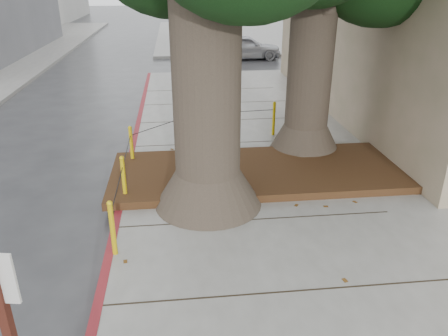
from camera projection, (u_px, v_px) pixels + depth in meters
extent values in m
plane|color=#28282B|center=(245.00, 303.00, 6.08)|extent=(140.00, 140.00, 0.00)
cube|color=slate|center=(261.00, 34.00, 33.96)|extent=(16.00, 20.00, 0.15)
cube|color=maroon|center=(118.00, 217.00, 8.12)|extent=(0.14, 26.00, 0.16)
cube|color=black|center=(258.00, 172.00, 9.63)|extent=(6.40, 2.60, 0.16)
cone|color=#4C3F33|center=(208.00, 187.00, 8.30)|extent=(2.04, 2.04, 0.70)
cylinder|color=#4C3F33|center=(207.00, 81.00, 7.49)|extent=(1.20, 1.20, 4.22)
cone|color=#4C3F33|center=(305.00, 138.00, 10.84)|extent=(1.77, 1.77, 0.70)
cylinder|color=#4C3F33|center=(310.00, 64.00, 10.11)|extent=(1.04, 1.04, 3.84)
cylinder|color=gold|center=(113.00, 229.00, 6.74)|extent=(0.08, 0.08, 0.90)
sphere|color=gold|center=(109.00, 203.00, 6.56)|extent=(0.09, 0.09, 0.09)
cylinder|color=gold|center=(124.00, 180.00, 8.37)|extent=(0.08, 0.08, 0.90)
sphere|color=gold|center=(122.00, 158.00, 8.19)|extent=(0.09, 0.09, 0.09)
cylinder|color=gold|center=(132.00, 147.00, 10.01)|extent=(0.08, 0.08, 0.90)
sphere|color=gold|center=(130.00, 128.00, 9.83)|extent=(0.09, 0.09, 0.09)
cylinder|color=gold|center=(194.00, 124.00, 11.53)|extent=(0.08, 0.08, 0.90)
sphere|color=gold|center=(193.00, 108.00, 11.35)|extent=(0.09, 0.09, 0.09)
cylinder|color=gold|center=(274.00, 119.00, 11.94)|extent=(0.08, 0.08, 0.90)
sphere|color=gold|center=(275.00, 103.00, 11.76)|extent=(0.09, 0.09, 0.09)
cylinder|color=black|center=(117.00, 188.00, 7.45)|extent=(0.02, 1.80, 0.02)
cylinder|color=black|center=(127.00, 150.00, 9.08)|extent=(0.02, 1.80, 0.02)
cylinder|color=black|center=(164.00, 124.00, 10.66)|extent=(1.51, 1.51, 0.02)
cylinder|color=black|center=(235.00, 112.00, 11.62)|extent=(2.20, 0.22, 0.02)
imported|color=#B8B8BE|center=(245.00, 47.00, 23.81)|extent=(3.90, 1.61, 1.32)
imported|color=maroon|center=(393.00, 46.00, 24.61)|extent=(3.44, 1.22, 1.13)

